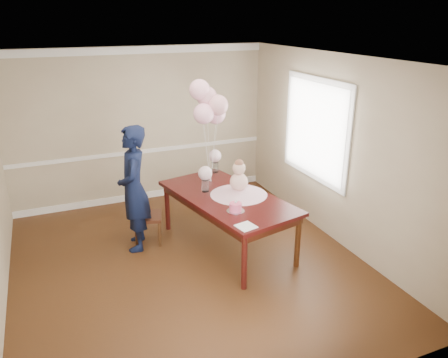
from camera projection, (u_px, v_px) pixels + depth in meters
floor at (189, 265)px, 5.92m from camera, size 4.50×5.00×0.00m
ceiling at (183, 60)px, 4.96m from camera, size 4.50×5.00×0.02m
wall_back at (141, 127)px, 7.59m from camera, size 4.50×0.02×2.70m
wall_front at (290, 274)px, 3.28m from camera, size 4.50×0.02×2.70m
wall_right at (336, 151)px, 6.25m from camera, size 0.02×5.00×2.70m
chair_rail_trim at (143, 151)px, 7.74m from camera, size 4.50×0.02×0.07m
crown_molding at (136, 50)px, 7.13m from camera, size 4.50×0.02×0.12m
baseboard_trim at (146, 195)px, 8.04m from camera, size 4.50×0.02×0.12m
window_frame at (316, 129)px, 6.61m from camera, size 0.02×1.66×1.56m
window_blinds at (315, 129)px, 6.60m from camera, size 0.01×1.50×1.40m
dining_table_top at (227, 198)px, 6.13m from camera, size 1.50×2.31×0.05m
table_apron at (227, 203)px, 6.16m from camera, size 1.37×2.18×0.11m
table_leg_fl at (244, 262)px, 5.28m from camera, size 0.09×0.09×0.74m
table_leg_fr at (298, 241)px, 5.76m from camera, size 0.09×0.09×0.74m
table_leg_bl at (167, 207)px, 6.78m from camera, size 0.09×0.09×0.74m
table_leg_br at (215, 195)px, 7.26m from camera, size 0.09×0.09×0.74m
baby_skirt at (239, 191)px, 6.14m from camera, size 0.96×0.96×0.11m
baby_torso at (239, 182)px, 6.10m from camera, size 0.26×0.26×0.26m
baby_head at (239, 168)px, 6.02m from camera, size 0.18×0.18×0.18m
baby_hair at (239, 164)px, 6.00m from camera, size 0.13×0.13×0.13m
cake_platter at (235, 211)px, 5.64m from camera, size 0.28×0.28×0.01m
birthday_cake at (236, 207)px, 5.62m from camera, size 0.19×0.19×0.11m
cake_flower_a at (236, 202)px, 5.59m from camera, size 0.03×0.03×0.03m
cake_flower_b at (237, 201)px, 5.63m from camera, size 0.03×0.03×0.03m
rose_vase_near at (205, 186)px, 6.25m from camera, size 0.13×0.13×0.17m
roses_near at (205, 173)px, 6.18m from camera, size 0.20×0.20×0.20m
rose_vase_far at (215, 167)px, 7.00m from camera, size 0.13×0.13×0.17m
roses_far at (215, 156)px, 6.93m from camera, size 0.20×0.20×0.20m
napkin at (246, 226)px, 5.23m from camera, size 0.25×0.25×0.01m
balloon_weight at (211, 181)px, 6.62m from camera, size 0.05×0.05×0.02m
balloon_a at (204, 114)px, 6.19m from camera, size 0.30×0.30×0.30m
balloon_b at (218, 105)px, 6.22m from camera, size 0.30×0.30×0.30m
balloon_c at (207, 97)px, 6.26m from camera, size 0.30×0.30×0.30m
balloon_d at (200, 90)px, 6.18m from camera, size 0.30×0.30×0.30m
balloon_e at (216, 114)px, 6.42m from camera, size 0.30×0.30×0.30m
balloon_ribbon_a at (207, 154)px, 6.43m from camera, size 0.10×0.03×0.89m
balloon_ribbon_b at (214, 150)px, 6.45m from camera, size 0.12×0.03×0.99m
balloon_ribbon_c at (209, 145)px, 6.47m from camera, size 0.01×0.10×1.10m
balloon_ribbon_d at (205, 142)px, 6.43m from camera, size 0.11×0.09×1.21m
balloon_ribbon_e at (213, 153)px, 6.55m from camera, size 0.13×0.11×0.83m
dining_chair_seat at (147, 216)px, 6.38m from camera, size 0.50×0.50×0.05m
chair_leg_fl at (136, 236)px, 6.28m from camera, size 0.05×0.05×0.39m
chair_leg_fr at (159, 234)px, 6.32m from camera, size 0.05×0.05×0.39m
chair_leg_bl at (138, 225)px, 6.59m from camera, size 0.05×0.05×0.39m
chair_leg_br at (160, 224)px, 6.62m from camera, size 0.05×0.05×0.39m
chair_back_post_l at (132, 205)px, 6.11m from camera, size 0.05×0.05×0.51m
chair_back_post_r at (134, 196)px, 6.41m from camera, size 0.05×0.05×0.51m
chair_slat_low at (134, 207)px, 6.30m from camera, size 0.13×0.36×0.05m
chair_slat_mid at (133, 198)px, 6.25m from camera, size 0.13×0.36×0.05m
chair_slat_top at (132, 189)px, 6.20m from camera, size 0.13×0.36×0.05m
woman at (134, 189)px, 6.08m from camera, size 0.57×0.74×1.80m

